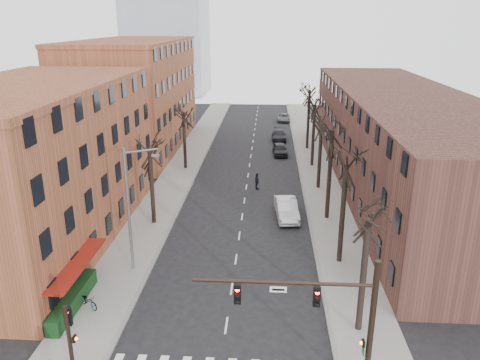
% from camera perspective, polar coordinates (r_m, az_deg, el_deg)
% --- Properties ---
extents(sidewalk_left, '(4.00, 90.00, 0.15)m').
position_cam_1_polar(sidewalk_left, '(57.44, -6.87, 1.75)').
color(sidewalk_left, gray).
rests_on(sidewalk_left, ground).
extents(sidewalk_right, '(4.00, 90.00, 0.15)m').
position_cam_1_polar(sidewalk_right, '(56.82, 9.22, 1.44)').
color(sidewalk_right, gray).
rests_on(sidewalk_right, ground).
extents(building_left_near, '(12.00, 26.00, 12.00)m').
position_cam_1_polar(building_left_near, '(40.05, -23.69, 1.51)').
color(building_left_near, brown).
rests_on(building_left_near, ground).
extents(building_left_far, '(12.00, 28.00, 14.00)m').
position_cam_1_polar(building_left_far, '(66.29, -12.64, 9.88)').
color(building_left_far, brown).
rests_on(building_left_far, ground).
extents(building_right, '(12.00, 50.00, 10.00)m').
position_cam_1_polar(building_right, '(52.24, 18.80, 4.74)').
color(building_right, '#502E25').
rests_on(building_right, ground).
extents(awning_left, '(1.20, 7.00, 0.15)m').
position_cam_1_polar(awning_left, '(32.30, -18.70, -13.72)').
color(awning_left, maroon).
rests_on(awning_left, ground).
extents(hedge, '(0.80, 6.00, 1.00)m').
position_cam_1_polar(hedge, '(31.23, -19.68, -13.65)').
color(hedge, '#123516').
rests_on(hedge, sidewalk_left).
extents(tree_right_a, '(5.20, 5.20, 10.00)m').
position_cam_1_polar(tree_right_a, '(29.00, 14.19, -17.35)').
color(tree_right_a, black).
rests_on(tree_right_a, ground).
extents(tree_right_b, '(5.20, 5.20, 10.80)m').
position_cam_1_polar(tree_right_b, '(35.68, 11.95, -9.79)').
color(tree_right_b, black).
rests_on(tree_right_b, ground).
extents(tree_right_c, '(5.20, 5.20, 11.60)m').
position_cam_1_polar(tree_right_c, '(42.80, 10.50, -4.66)').
color(tree_right_c, black).
rests_on(tree_right_c, ground).
extents(tree_right_d, '(5.20, 5.20, 10.00)m').
position_cam_1_polar(tree_right_d, '(50.20, 9.48, -1.02)').
color(tree_right_d, black).
rests_on(tree_right_d, ground).
extents(tree_right_e, '(5.20, 5.20, 10.80)m').
position_cam_1_polar(tree_right_e, '(57.75, 8.73, 1.68)').
color(tree_right_e, black).
rests_on(tree_right_e, ground).
extents(tree_right_f, '(5.20, 5.20, 11.60)m').
position_cam_1_polar(tree_right_f, '(65.41, 8.16, 3.75)').
color(tree_right_f, black).
rests_on(tree_right_f, ground).
extents(tree_left_a, '(5.20, 5.20, 9.50)m').
position_cam_1_polar(tree_left_a, '(41.81, -10.41, -5.25)').
color(tree_left_a, black).
rests_on(tree_left_a, ground).
extents(tree_left_b, '(5.20, 5.20, 9.50)m').
position_cam_1_polar(tree_left_b, '(56.45, -6.64, 1.37)').
color(tree_left_b, black).
rests_on(tree_left_b, ground).
extents(signal_mast_arm, '(8.14, 0.30, 7.20)m').
position_cam_1_polar(signal_mast_arm, '(22.11, 11.76, -15.91)').
color(signal_mast_arm, black).
rests_on(signal_mast_arm, ground).
extents(signal_pole_left, '(0.47, 0.44, 4.40)m').
position_cam_1_polar(signal_pole_left, '(24.76, -20.03, -17.60)').
color(signal_pole_left, black).
rests_on(signal_pole_left, ground).
extents(streetlight, '(2.45, 0.22, 9.03)m').
position_cam_1_polar(streetlight, '(32.64, -13.20, -2.94)').
color(streetlight, slate).
rests_on(streetlight, ground).
extents(silver_sedan, '(2.25, 5.29, 1.70)m').
position_cam_1_polar(silver_sedan, '(42.22, 5.70, -3.52)').
color(silver_sedan, silver).
rests_on(silver_sedan, ground).
extents(parked_car_near, '(2.11, 4.56, 1.51)m').
position_cam_1_polar(parked_car_near, '(62.01, 4.89, 3.76)').
color(parked_car_near, black).
rests_on(parked_car_near, ground).
extents(parked_car_mid, '(2.12, 5.12, 1.48)m').
position_cam_1_polar(parked_car_mid, '(69.84, 4.76, 5.47)').
color(parked_car_mid, black).
rests_on(parked_car_mid, ground).
extents(parked_car_far, '(2.29, 4.74, 1.30)m').
position_cam_1_polar(parked_car_far, '(83.41, 5.34, 7.59)').
color(parked_car_far, slate).
rests_on(parked_car_far, ground).
extents(pedestrian_crossing, '(0.74, 1.12, 1.77)m').
position_cam_1_polar(pedestrian_crossing, '(49.01, 2.07, -0.16)').
color(pedestrian_crossing, black).
rests_on(pedestrian_crossing, ground).
extents(bicycle, '(1.74, 1.46, 0.90)m').
position_cam_1_polar(bicycle, '(31.01, -18.01, -13.82)').
color(bicycle, gray).
rests_on(bicycle, sidewalk_left).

